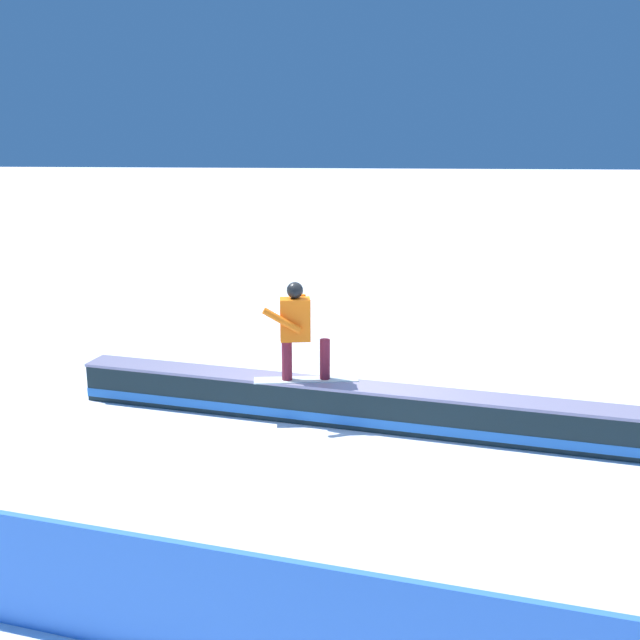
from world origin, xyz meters
The scene contains 4 objects.
ground_plane centered at (0.00, 0.00, 0.00)m, with size 120.00×120.00×0.00m, color white.
grind_box centered at (0.00, 0.00, 0.26)m, with size 7.64×2.08×0.57m.
snowboarder centered at (0.65, -0.10, 1.30)m, with size 1.44×0.52×1.36m.
safety_fence centered at (0.00, 4.97, 0.50)m, with size 8.89×0.06×1.00m, color #3A7AE7.
Camera 1 is at (-0.39, 9.56, 3.95)m, focal length 42.34 mm.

